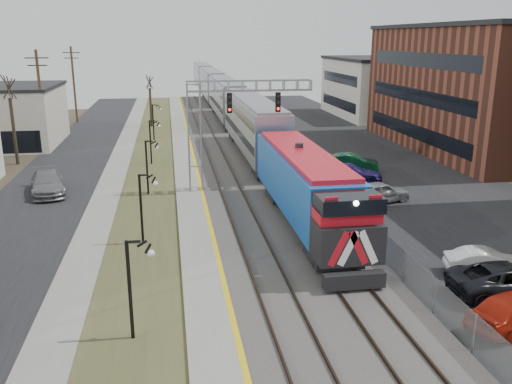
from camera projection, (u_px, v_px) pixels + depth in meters
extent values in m
cube|color=black|center=(59.00, 175.00, 45.08)|extent=(7.00, 120.00, 0.04)
cube|color=gray|center=(115.00, 173.00, 45.76)|extent=(2.00, 120.00, 0.08)
cube|color=#404525|center=(151.00, 172.00, 46.22)|extent=(4.00, 120.00, 0.06)
cube|color=gray|center=(186.00, 169.00, 46.66)|extent=(2.00, 120.00, 0.24)
cube|color=#595651|center=(244.00, 167.00, 47.43)|extent=(8.00, 120.00, 0.20)
cube|color=black|center=(374.00, 163.00, 49.30)|extent=(16.00, 120.00, 0.04)
cube|color=gold|center=(196.00, 168.00, 46.76)|extent=(0.24, 120.00, 0.01)
cube|color=#2D2119|center=(212.00, 167.00, 46.96)|extent=(0.08, 120.00, 0.15)
cube|color=#2D2119|center=(229.00, 166.00, 47.19)|extent=(0.08, 120.00, 0.15)
cube|color=#2D2119|center=(252.00, 165.00, 47.50)|extent=(0.08, 120.00, 0.15)
cube|color=#2D2119|center=(269.00, 165.00, 47.73)|extent=(0.08, 120.00, 0.15)
cube|color=blue|center=(306.00, 190.00, 31.73)|extent=(3.00, 17.00, 4.25)
cube|color=black|center=(354.00, 280.00, 23.96)|extent=(2.80, 0.50, 0.70)
cube|color=#9EA1A9|center=(253.00, 127.00, 50.85)|extent=(3.00, 22.00, 5.33)
cube|color=#9EA1A9|center=(227.00, 100.00, 72.50)|extent=(3.00, 22.00, 5.33)
cube|color=#9EA1A9|center=(213.00, 86.00, 94.14)|extent=(3.00, 22.00, 5.33)
cube|color=#9EA1A9|center=(204.00, 77.00, 115.79)|extent=(3.00, 22.00, 5.33)
cube|color=gray|center=(195.00, 139.00, 39.03)|extent=(1.00, 1.00, 8.00)
cube|color=gray|center=(249.00, 86.00, 38.62)|extent=(9.00, 0.80, 0.80)
cube|color=black|center=(229.00, 103.00, 38.27)|extent=(0.35, 0.25, 1.40)
cube|color=black|center=(278.00, 102.00, 38.81)|extent=(0.35, 0.25, 1.40)
cylinder|color=black|center=(130.00, 291.00, 20.05)|extent=(0.14, 0.14, 4.00)
cylinder|color=black|center=(141.00, 210.00, 29.55)|extent=(0.14, 0.14, 4.00)
cylinder|color=black|center=(147.00, 168.00, 39.04)|extent=(0.14, 0.14, 4.00)
cylinder|color=black|center=(151.00, 143.00, 48.53)|extent=(0.14, 0.14, 4.00)
cylinder|color=black|center=(153.00, 123.00, 59.92)|extent=(0.14, 0.14, 4.00)
cylinder|color=#4C3823|center=(41.00, 102.00, 52.74)|extent=(0.28, 0.28, 10.00)
cylinder|color=#4C3823|center=(74.00, 85.00, 71.73)|extent=(0.28, 0.28, 10.00)
cube|color=gray|center=(290.00, 158.00, 47.89)|extent=(0.04, 120.00, 1.60)
cube|color=brown|center=(491.00, 90.00, 54.56)|extent=(16.00, 26.00, 12.00)
cube|color=beige|center=(392.00, 88.00, 78.84)|extent=(16.00, 18.00, 8.00)
cylinder|color=#382D23|center=(14.00, 132.00, 48.32)|extent=(0.30, 0.30, 5.95)
cylinder|color=#382D23|center=(151.00, 108.00, 69.22)|extent=(0.30, 0.30, 4.90)
imported|color=silver|center=(487.00, 263.00, 25.92)|extent=(4.09, 2.30, 1.27)
imported|color=black|center=(510.00, 281.00, 23.78)|extent=(5.42, 2.61, 1.49)
imported|color=navy|center=(350.00, 173.00, 42.70)|extent=(5.43, 3.22, 1.48)
imported|color=gray|center=(380.00, 192.00, 37.39)|extent=(4.75, 3.06, 1.51)
imported|color=#0C4025|center=(351.00, 163.00, 46.18)|extent=(4.84, 2.95, 1.51)
imported|color=slate|center=(47.00, 183.00, 39.51)|extent=(3.47, 5.91, 1.61)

